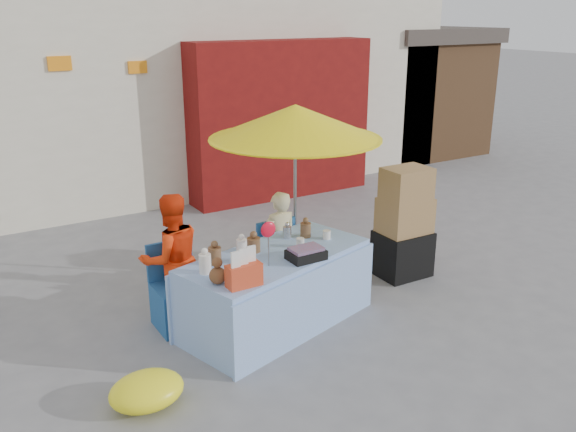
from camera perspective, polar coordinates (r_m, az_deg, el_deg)
ground at (r=6.26m, az=1.72°, el=-10.46°), size 80.00×80.00×0.00m
backdrop at (r=12.59m, az=-15.92°, el=18.27°), size 14.00×8.00×7.80m
market_table at (r=6.16m, az=-1.17°, el=-6.82°), size 2.18×1.45×1.21m
chair_left at (r=6.29m, az=-10.14°, el=-7.97°), size 0.48×0.47×0.85m
chair_right at (r=6.78m, az=-0.25°, el=-5.62°), size 0.48×0.47×0.85m
vendor_orange at (r=6.23m, az=-10.82°, el=-3.97°), size 0.66×0.52×1.36m
vendor_beige at (r=6.76m, az=-0.84°, el=-2.58°), size 0.44×0.29×1.19m
umbrella at (r=6.68m, az=0.69°, el=8.73°), size 1.90×1.90×2.09m
box_stack at (r=7.34m, az=10.79°, el=-0.98°), size 0.61×0.50×1.34m
tarp_bundle at (r=5.23m, az=-13.09°, el=-15.64°), size 0.65×0.53×0.28m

